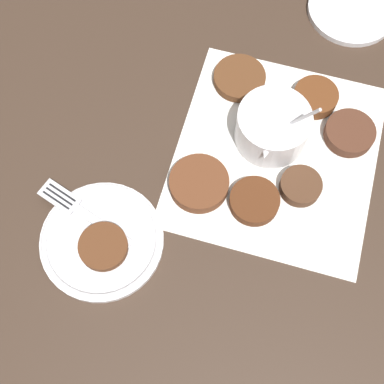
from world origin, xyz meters
name	(u,v)px	position (x,y,z in m)	size (l,w,h in m)	color
ground_plane	(281,165)	(0.00, 0.00, 0.00)	(4.00, 4.00, 0.00)	#38281E
napkin	(276,155)	(-0.01, -0.01, 0.00)	(0.33, 0.30, 0.00)	silver
sauce_bowl	(272,128)	(-0.04, -0.03, 0.03)	(0.12, 0.11, 0.12)	silver
fritter_0	(199,183)	(0.07, -0.11, 0.01)	(0.09, 0.09, 0.02)	#59311C
fritter_1	(301,186)	(0.03, 0.03, 0.01)	(0.06, 0.06, 0.02)	#482D1D
fritter_2	(239,78)	(-0.12, -0.10, 0.01)	(0.08, 0.08, 0.01)	#53301A
fritter_3	(350,133)	(-0.07, 0.09, 0.01)	(0.08, 0.08, 0.02)	#49291C
fritter_4	(315,97)	(-0.12, 0.02, 0.01)	(0.07, 0.07, 0.02)	#582F16
fritter_5	(254,201)	(0.07, -0.02, 0.01)	(0.07, 0.07, 0.02)	#4C2814
serving_plate	(102,240)	(0.19, -0.22, 0.01)	(0.18, 0.18, 0.02)	silver
fritter_on_plate	(103,247)	(0.20, -0.21, 0.02)	(0.07, 0.07, 0.01)	#512D19
fork	(77,208)	(0.16, -0.27, 0.02)	(0.07, 0.16, 0.00)	silver
extra_saucer	(352,10)	(-0.32, 0.05, 0.01)	(0.15, 0.15, 0.01)	silver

